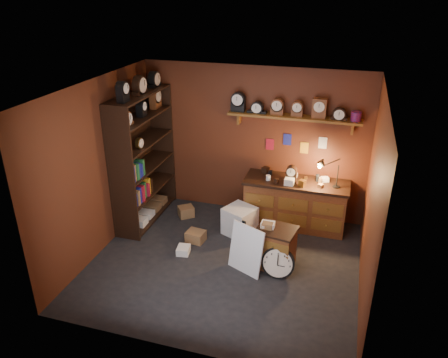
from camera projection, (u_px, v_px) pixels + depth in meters
The scene contains 11 objects.
floor at pixel (224, 263), 6.73m from camera, with size 4.00×4.00×0.00m, color black.
room_shell at pixel (230, 157), 6.10m from camera, with size 4.02×3.62×2.71m.
shelving_unit at pixel (141, 153), 7.53m from camera, with size 0.47×1.60×2.58m.
workbench at pixel (295, 201), 7.60m from camera, with size 1.78×0.66×1.36m.
low_cabinet at pixel (276, 246), 6.53m from camera, with size 0.64×0.57×0.74m.
big_round_clock at pixel (278, 263), 6.34m from camera, with size 0.49×0.16×0.49m.
white_panel at pixel (246, 270), 6.57m from camera, with size 0.57×0.02×0.76m, color silver.
mini_fridge at pixel (240, 221), 7.43m from camera, with size 0.62×0.64×0.48m.
floor_box_a at pixel (196, 236), 7.27m from camera, with size 0.29×0.25×0.18m, color olive.
floor_box_b at pixel (183, 250), 6.95m from camera, with size 0.19×0.23×0.12m, color white.
floor_box_c at pixel (186, 212), 8.02m from camera, with size 0.26×0.22×0.20m, color olive.
Camera 1 is at (1.59, -5.34, 3.99)m, focal length 35.00 mm.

